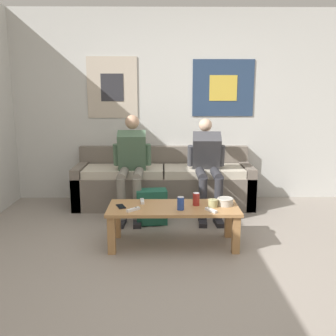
{
  "coord_description": "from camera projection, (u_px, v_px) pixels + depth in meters",
  "views": [
    {
      "loc": [
        -0.16,
        -2.77,
        1.48
      ],
      "look_at": [
        -0.11,
        1.17,
        0.67
      ],
      "focal_mm": 40.0,
      "sensor_mm": 36.0,
      "label": 1
    }
  ],
  "objects": [
    {
      "name": "ground_plane",
      "position": [
        184.0,
        278.0,
        3.01
      ],
      "size": [
        18.0,
        18.0,
        0.0
      ],
      "primitive_type": "plane",
      "color": "gray"
    },
    {
      "name": "wall_back",
      "position": [
        175.0,
        107.0,
        5.09
      ],
      "size": [
        10.0,
        0.07,
        2.55
      ],
      "color": "silver",
      "rests_on": "ground_plane"
    },
    {
      "name": "couch",
      "position": [
        164.0,
        184.0,
        4.94
      ],
      "size": [
        2.29,
        0.71,
        0.74
      ],
      "color": "#70665B",
      "rests_on": "ground_plane"
    },
    {
      "name": "coffee_table",
      "position": [
        173.0,
        213.0,
        3.62
      ],
      "size": [
        1.26,
        0.51,
        0.39
      ],
      "color": "#B27F4C",
      "rests_on": "ground_plane"
    },
    {
      "name": "person_seated_adult",
      "position": [
        131.0,
        161.0,
        4.51
      ],
      "size": [
        0.47,
        0.87,
        1.19
      ],
      "color": "gray",
      "rests_on": "ground_plane"
    },
    {
      "name": "person_seated_teen",
      "position": [
        207.0,
        162.0,
        4.55
      ],
      "size": [
        0.47,
        0.95,
        1.14
      ],
      "color": "#2D2D33",
      "rests_on": "ground_plane"
    },
    {
      "name": "backpack",
      "position": [
        152.0,
        208.0,
        4.23
      ],
      "size": [
        0.36,
        0.26,
        0.39
      ],
      "color": "#1E5642",
      "rests_on": "ground_plane"
    },
    {
      "name": "ceramic_bowl",
      "position": [
        225.0,
        201.0,
        3.63
      ],
      "size": [
        0.16,
        0.16,
        0.07
      ],
      "color": "#B7B2A8",
      "rests_on": "coffee_table"
    },
    {
      "name": "pillar_candle",
      "position": [
        213.0,
        203.0,
        3.59
      ],
      "size": [
        0.09,
        0.09,
        0.08
      ],
      "color": "tan",
      "rests_on": "coffee_table"
    },
    {
      "name": "drink_can_blue",
      "position": [
        181.0,
        203.0,
        3.49
      ],
      "size": [
        0.07,
        0.07,
        0.12
      ],
      "color": "#28479E",
      "rests_on": "coffee_table"
    },
    {
      "name": "drink_can_red",
      "position": [
        196.0,
        199.0,
        3.63
      ],
      "size": [
        0.07,
        0.07,
        0.12
      ],
      "color": "maroon",
      "rests_on": "coffee_table"
    },
    {
      "name": "game_controller_near_left",
      "position": [
        133.0,
        209.0,
        3.47
      ],
      "size": [
        0.13,
        0.13,
        0.03
      ],
      "color": "white",
      "rests_on": "coffee_table"
    },
    {
      "name": "game_controller_near_right",
      "position": [
        142.0,
        201.0,
        3.74
      ],
      "size": [
        0.05,
        0.15,
        0.03
      ],
      "color": "white",
      "rests_on": "coffee_table"
    },
    {
      "name": "game_controller_far_center",
      "position": [
        211.0,
        210.0,
        3.45
      ],
      "size": [
        0.11,
        0.14,
        0.03
      ],
      "color": "white",
      "rests_on": "coffee_table"
    },
    {
      "name": "cell_phone",
      "position": [
        121.0,
        206.0,
        3.59
      ],
      "size": [
        0.11,
        0.15,
        0.01
      ],
      "color": "black",
      "rests_on": "coffee_table"
    }
  ]
}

